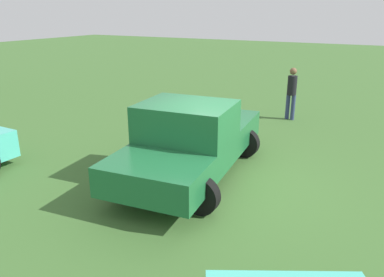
# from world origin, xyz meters

# --- Properties ---
(ground_plane) EXTENTS (80.00, 80.00, 0.00)m
(ground_plane) POSITION_xyz_m (0.00, 0.00, 0.00)
(ground_plane) COLOR #3D662D
(pickup_truck) EXTENTS (2.76, 5.20, 1.80)m
(pickup_truck) POSITION_xyz_m (0.78, 0.04, 0.93)
(pickup_truck) COLOR black
(pickup_truck) RESTS_ON ground_plane
(person_bystander) EXTENTS (0.37, 0.37, 1.83)m
(person_bystander) POSITION_xyz_m (0.02, -5.96, 1.04)
(person_bystander) COLOR navy
(person_bystander) RESTS_ON ground_plane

